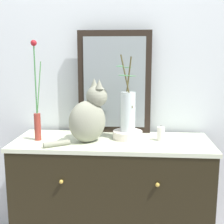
{
  "coord_description": "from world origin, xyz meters",
  "views": [
    {
      "loc": [
        0.14,
        -1.8,
        1.35
      ],
      "look_at": [
        0.0,
        0.0,
        1.01
      ],
      "focal_mm": 47.92,
      "sensor_mm": 36.0,
      "label": 1
    }
  ],
  "objects_px": {
    "cat_sitting": "(89,116)",
    "vase_slim_green": "(37,112)",
    "mirror_leaning": "(114,83)",
    "sideboard": "(112,202)",
    "candle_pillar": "(161,134)",
    "vase_glass_clear": "(128,110)",
    "bowl_porcelain": "(128,135)"
  },
  "relations": [
    {
      "from": "vase_slim_green",
      "to": "sideboard",
      "type": "bearing_deg",
      "value": 3.7
    },
    {
      "from": "candle_pillar",
      "to": "bowl_porcelain",
      "type": "bearing_deg",
      "value": 171.33
    },
    {
      "from": "vase_slim_green",
      "to": "mirror_leaning",
      "type": "bearing_deg",
      "value": 27.1
    },
    {
      "from": "sideboard",
      "to": "vase_glass_clear",
      "type": "bearing_deg",
      "value": 27.84
    },
    {
      "from": "sideboard",
      "to": "vase_slim_green",
      "type": "height_order",
      "value": "vase_slim_green"
    },
    {
      "from": "bowl_porcelain",
      "to": "cat_sitting",
      "type": "bearing_deg",
      "value": -158.45
    },
    {
      "from": "cat_sitting",
      "to": "vase_slim_green",
      "type": "height_order",
      "value": "vase_slim_green"
    },
    {
      "from": "vase_glass_clear",
      "to": "vase_slim_green",
      "type": "bearing_deg",
      "value": -171.81
    },
    {
      "from": "mirror_leaning",
      "to": "cat_sitting",
      "type": "height_order",
      "value": "mirror_leaning"
    },
    {
      "from": "sideboard",
      "to": "vase_slim_green",
      "type": "distance_m",
      "value": 0.75
    },
    {
      "from": "mirror_leaning",
      "to": "bowl_porcelain",
      "type": "distance_m",
      "value": 0.37
    },
    {
      "from": "cat_sitting",
      "to": "candle_pillar",
      "type": "xyz_separation_m",
      "value": [
        0.44,
        0.06,
        -0.12
      ]
    },
    {
      "from": "mirror_leaning",
      "to": "cat_sitting",
      "type": "relative_size",
      "value": 1.78
    },
    {
      "from": "vase_slim_green",
      "to": "bowl_porcelain",
      "type": "height_order",
      "value": "vase_slim_green"
    },
    {
      "from": "bowl_porcelain",
      "to": "mirror_leaning",
      "type": "bearing_deg",
      "value": 121.96
    },
    {
      "from": "mirror_leaning",
      "to": "sideboard",
      "type": "bearing_deg",
      "value": -89.74
    },
    {
      "from": "cat_sitting",
      "to": "bowl_porcelain",
      "type": "relative_size",
      "value": 2.04
    },
    {
      "from": "cat_sitting",
      "to": "bowl_porcelain",
      "type": "distance_m",
      "value": 0.28
    },
    {
      "from": "sideboard",
      "to": "cat_sitting",
      "type": "relative_size",
      "value": 3.19
    },
    {
      "from": "cat_sitting",
      "to": "vase_glass_clear",
      "type": "height_order",
      "value": "vase_glass_clear"
    },
    {
      "from": "mirror_leaning",
      "to": "vase_glass_clear",
      "type": "relative_size",
      "value": 1.43
    },
    {
      "from": "mirror_leaning",
      "to": "cat_sitting",
      "type": "bearing_deg",
      "value": -118.78
    },
    {
      "from": "vase_glass_clear",
      "to": "candle_pillar",
      "type": "relative_size",
      "value": 4.96
    },
    {
      "from": "sideboard",
      "to": "cat_sitting",
      "type": "xyz_separation_m",
      "value": [
        -0.14,
        -0.04,
        0.57
      ]
    },
    {
      "from": "cat_sitting",
      "to": "candle_pillar",
      "type": "height_order",
      "value": "cat_sitting"
    },
    {
      "from": "sideboard",
      "to": "bowl_porcelain",
      "type": "distance_m",
      "value": 0.45
    },
    {
      "from": "bowl_porcelain",
      "to": "candle_pillar",
      "type": "distance_m",
      "value": 0.21
    },
    {
      "from": "sideboard",
      "to": "cat_sitting",
      "type": "distance_m",
      "value": 0.59
    },
    {
      "from": "cat_sitting",
      "to": "vase_slim_green",
      "type": "relative_size",
      "value": 0.63
    },
    {
      "from": "mirror_leaning",
      "to": "cat_sitting",
      "type": "distance_m",
      "value": 0.34
    },
    {
      "from": "sideboard",
      "to": "vase_slim_green",
      "type": "bearing_deg",
      "value": -176.3
    },
    {
      "from": "cat_sitting",
      "to": "vase_slim_green",
      "type": "xyz_separation_m",
      "value": [
        -0.33,
        0.01,
        0.02
      ]
    }
  ]
}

